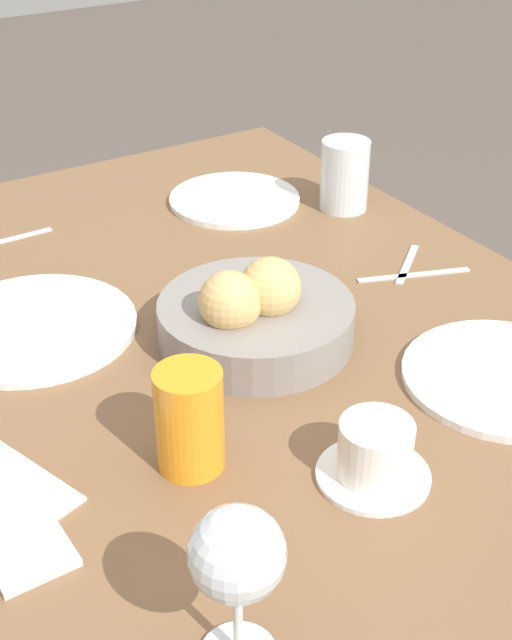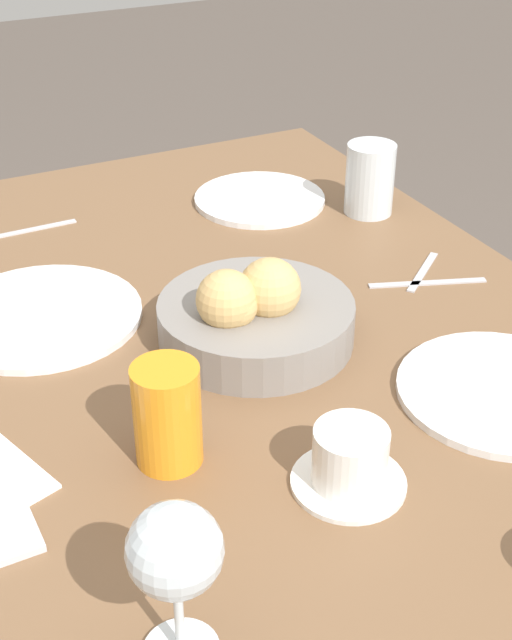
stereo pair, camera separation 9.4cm
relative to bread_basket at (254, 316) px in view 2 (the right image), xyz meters
The scene contains 12 objects.
dining_table 0.16m from the bread_basket, 30.17° to the left, with size 1.20×0.96×0.74m.
bread_basket is the anchor object (origin of this frame).
plate_near_left 0.31m from the bread_basket, 137.66° to the right, with size 0.24×0.24×0.01m.
plate_near_right 0.43m from the bread_basket, 27.44° to the right, with size 0.22×0.22×0.01m.
plate_far_center 0.29m from the bread_basket, 52.29° to the left, with size 0.27×0.27×0.01m.
juice_glass 0.24m from the bread_basket, 132.20° to the left, with size 0.07×0.07×0.11m.
water_tumbler 0.43m from the bread_basket, 51.64° to the right, with size 0.08×0.08×0.12m.
wine_glass 0.48m from the bread_basket, 146.52° to the left, with size 0.08×0.08×0.16m.
coffee_cup 0.28m from the bread_basket, behind, with size 0.12×0.12×0.07m.
fork_silver 0.29m from the bread_basket, 84.61° to the right, with size 0.07×0.16×0.00m.
knife_silver 0.48m from the bread_basket, 22.53° to the left, with size 0.01×0.17×0.00m.
spoon_coffee 0.31m from the bread_basket, 79.25° to the right, with size 0.09×0.11×0.00m.
Camera 2 is at (-0.92, 0.38, 1.35)m, focal length 50.00 mm.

